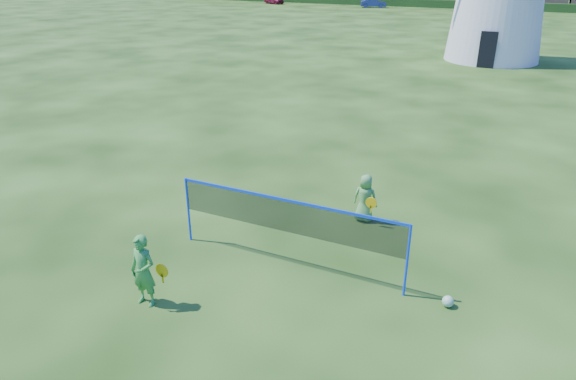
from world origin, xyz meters
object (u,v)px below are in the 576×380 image
Objects in this scene: car_right at (374,3)px; player_girl at (143,271)px; player_boy at (365,198)px; badminton_net at (288,217)px; play_ball at (448,301)px; car_left at (274,0)px.

player_girl is at bearing 176.30° from car_right.
player_boy is 0.35× the size of car_right.
badminton_net is at bearing 72.04° from player_boy.
player_boy is 5.52× the size of play_ball.
car_left reaches higher than play_ball.
play_ball is (3.33, 0.01, -1.03)m from badminton_net.
player_girl is 66.78m from car_right.
badminton_net is 1.52× the size of car_left.
car_right is at bearing 102.97° from player_girl.
play_ball is 72.01m from car_left.
car_left is at bearing 114.72° from player_girl.
player_girl reaches higher than play_ball.
car_right reaches higher than play_ball.
car_right is at bearing -67.42° from car_left.
player_boy reaches higher than play_ball.
car_right is at bearing 105.48° from badminton_net.
play_ball is at bearing -178.86° from car_right.
car_left is at bearing -61.89° from player_boy.
car_right is at bearing 108.27° from play_ball.
player_girl is at bearing -132.38° from car_left.
player_boy is 68.45m from car_left.
car_right is at bearing -74.02° from player_boy.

